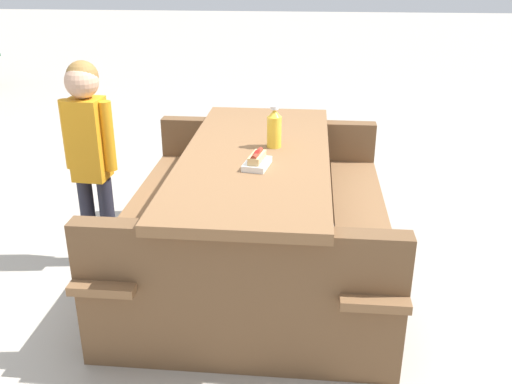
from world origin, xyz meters
The scene contains 5 objects.
ground_plane centered at (0.00, 0.00, 0.00)m, with size 30.00×30.00×0.00m, color #ADA599.
picnic_table centered at (0.00, 0.00, 0.44)m, with size 1.82×1.42×0.75m.
soda_bottle centered at (-0.10, 0.09, 0.85)m, with size 0.08×0.08×0.23m.
hotdog_tray centered at (0.21, 0.02, 0.78)m, with size 0.20×0.14×0.08m.
child_in_coat centered at (-0.09, -0.93, 0.76)m, with size 0.19×0.29×1.20m.
Camera 1 is at (2.81, 0.23, 1.73)m, focal length 40.06 mm.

